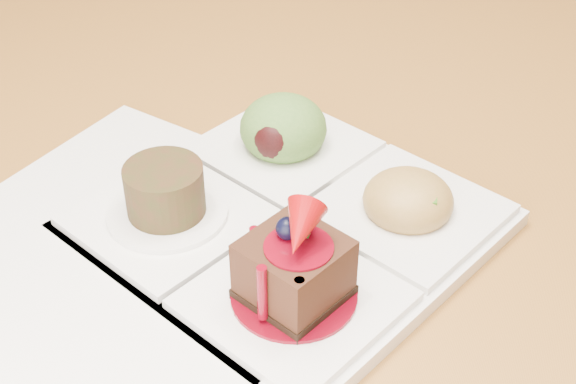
% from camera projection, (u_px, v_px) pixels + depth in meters
% --- Properties ---
extents(dining_table, '(1.00, 1.80, 0.75)m').
position_uv_depth(dining_table, '(353.00, 135.00, 0.79)').
color(dining_table, olive).
rests_on(dining_table, ground).
extents(sampler_plate, '(0.32, 0.32, 0.10)m').
position_uv_depth(sampler_plate, '(290.00, 207.00, 0.56)').
color(sampler_plate, white).
rests_on(sampler_plate, dining_table).
extents(second_plate, '(0.32, 0.32, 0.01)m').
position_uv_depth(second_plate, '(137.00, 256.00, 0.54)').
color(second_plate, white).
rests_on(second_plate, dining_table).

